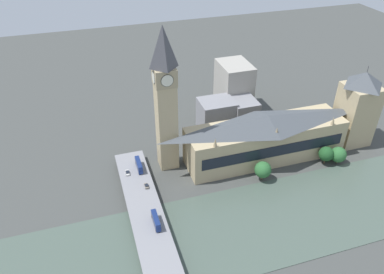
% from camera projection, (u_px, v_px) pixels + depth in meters
% --- Properties ---
extents(ground_plane, '(600.00, 600.00, 0.00)m').
position_uv_depth(ground_plane, '(262.00, 175.00, 215.85)').
color(ground_plane, '#424442').
extents(river_water, '(54.47, 360.00, 0.30)m').
position_uv_depth(river_water, '(291.00, 215.00, 189.51)').
color(river_water, '#47564C').
rests_on(river_water, ground_plane).
extents(parliament_hall, '(24.48, 95.47, 29.73)m').
position_uv_depth(parliament_hall, '(265.00, 137.00, 221.44)').
color(parliament_hall, tan).
rests_on(parliament_hall, ground_plane).
extents(clock_tower, '(11.90, 11.90, 84.11)m').
position_uv_depth(clock_tower, '(165.00, 99.00, 199.41)').
color(clock_tower, tan).
rests_on(clock_tower, ground_plane).
extents(victoria_tower, '(19.61, 19.61, 52.19)m').
position_uv_depth(victoria_tower, '(357.00, 108.00, 231.60)').
color(victoria_tower, tan).
rests_on(victoria_tower, ground_plane).
extents(road_bridge, '(140.95, 16.62, 5.26)m').
position_uv_depth(road_bridge, '(155.00, 243.00, 169.57)').
color(road_bridge, slate).
rests_on(road_bridge, ground_plane).
extents(double_decker_bus_lead, '(11.15, 2.46, 4.89)m').
position_uv_depth(double_decker_bus_lead, '(156.00, 220.00, 175.90)').
color(double_decker_bus_lead, navy).
rests_on(double_decker_bus_lead, road_bridge).
extents(double_decker_bus_mid, '(11.76, 2.54, 5.03)m').
position_uv_depth(double_decker_bus_mid, '(139.00, 165.00, 210.65)').
color(double_decker_bus_mid, navy).
rests_on(double_decker_bus_mid, road_bridge).
extents(car_northbound_lead, '(4.18, 1.80, 1.46)m').
position_uv_depth(car_northbound_lead, '(146.00, 186.00, 198.97)').
color(car_northbound_lead, slate).
rests_on(car_northbound_lead, road_bridge).
extents(car_southbound_mid, '(4.59, 1.92, 1.46)m').
position_uv_depth(car_southbound_mid, '(127.00, 173.00, 208.07)').
color(car_southbound_mid, silver).
rests_on(car_southbound_mid, road_bridge).
extents(city_block_west, '(19.02, 23.14, 21.39)m').
position_uv_depth(city_block_west, '(217.00, 115.00, 250.92)').
color(city_block_west, gray).
rests_on(city_block_west, ground_plane).
extents(city_block_center, '(27.03, 20.69, 36.47)m').
position_uv_depth(city_block_center, '(234.00, 88.00, 268.12)').
color(city_block_center, '#A39E93').
rests_on(city_block_center, ground_plane).
extents(city_block_east, '(25.46, 16.64, 19.84)m').
position_uv_depth(city_block_east, '(241.00, 111.00, 257.02)').
color(city_block_east, gray).
rests_on(city_block_east, ground_plane).
extents(tree_embankment_near, '(8.84, 8.84, 11.53)m').
position_uv_depth(tree_embankment_near, '(326.00, 154.00, 220.68)').
color(tree_embankment_near, brown).
rests_on(tree_embankment_near, ground_plane).
extents(tree_embankment_mid, '(9.47, 9.47, 11.99)m').
position_uv_depth(tree_embankment_mid, '(263.00, 170.00, 208.24)').
color(tree_embankment_mid, brown).
rests_on(tree_embankment_mid, ground_plane).
extents(tree_embankment_far, '(9.47, 9.47, 11.03)m').
position_uv_depth(tree_embankment_far, '(338.00, 155.00, 221.49)').
color(tree_embankment_far, brown).
rests_on(tree_embankment_far, ground_plane).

